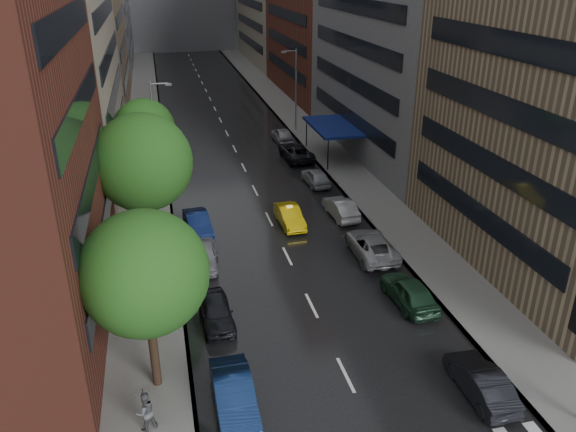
{
  "coord_description": "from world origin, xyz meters",
  "views": [
    {
      "loc": [
        -7.44,
        -15.73,
        17.68
      ],
      "look_at": [
        0.0,
        15.8,
        3.0
      ],
      "focal_mm": 35.0,
      "sensor_mm": 36.0,
      "label": 1
    }
  ],
  "objects": [
    {
      "name": "road",
      "position": [
        0.0,
        50.0,
        0.01
      ],
      "size": [
        14.0,
        140.0,
        0.01
      ],
      "primitive_type": "cube",
      "color": "black",
      "rests_on": "ground"
    },
    {
      "name": "tree_mid",
      "position": [
        -8.6,
        17.77,
        6.6
      ],
      "size": [
        6.05,
        6.05,
        9.64
      ],
      "color": "#382619",
      "rests_on": "ground"
    },
    {
      "name": "taxi",
      "position": [
        1.27,
        20.68,
        0.7
      ],
      "size": [
        1.63,
        4.3,
        1.4
      ],
      "primitive_type": "imported",
      "rotation": [
        0.0,
        0.0,
        0.04
      ],
      "color": "yellow",
      "rests_on": "ground"
    },
    {
      "name": "sidewalk_left",
      "position": [
        -9.0,
        50.0,
        0.07
      ],
      "size": [
        4.0,
        140.0,
        0.15
      ],
      "primitive_type": "cube",
      "color": "gray",
      "rests_on": "ground"
    },
    {
      "name": "street_lamp_left",
      "position": [
        -7.72,
        30.0,
        4.89
      ],
      "size": [
        1.74,
        0.22,
        9.0
      ],
      "color": "gray",
      "rests_on": "sidewalk_left"
    },
    {
      "name": "awning",
      "position": [
        8.98,
        35.0,
        3.13
      ],
      "size": [
        4.0,
        8.0,
        3.12
      ],
      "color": "navy",
      "rests_on": "sidewalk_right"
    },
    {
      "name": "parked_cars_left",
      "position": [
        -5.4,
        11.89,
        0.74
      ],
      "size": [
        2.07,
        22.6,
        1.57
      ],
      "color": "#10224B",
      "rests_on": "ground"
    },
    {
      "name": "street_lamp_right",
      "position": [
        7.72,
        45.0,
        4.89
      ],
      "size": [
        1.74,
        0.22,
        9.0
      ],
      "color": "gray",
      "rests_on": "sidewalk_right"
    },
    {
      "name": "tree_far",
      "position": [
        -8.6,
        29.92,
        5.37
      ],
      "size": [
        4.93,
        4.93,
        7.85
      ],
      "color": "#382619",
      "rests_on": "ground"
    },
    {
      "name": "tree_near",
      "position": [
        -8.6,
        5.28,
        5.91
      ],
      "size": [
        5.42,
        5.42,
        8.64
      ],
      "color": "#382619",
      "rests_on": "ground"
    },
    {
      "name": "ped_black_umbrella",
      "position": [
        -9.08,
        2.58,
        1.38
      ],
      "size": [
        1.07,
        0.98,
        2.09
      ],
      "color": "#535459",
      "rests_on": "sidewalk_left"
    },
    {
      "name": "sidewalk_right",
      "position": [
        9.0,
        50.0,
        0.07
      ],
      "size": [
        4.0,
        140.0,
        0.15
      ],
      "primitive_type": "cube",
      "color": "gray",
      "rests_on": "ground"
    },
    {
      "name": "parked_cars_right",
      "position": [
        5.4,
        22.44,
        0.75
      ],
      "size": [
        2.76,
        44.41,
        1.58
      ],
      "color": "black",
      "rests_on": "ground"
    }
  ]
}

